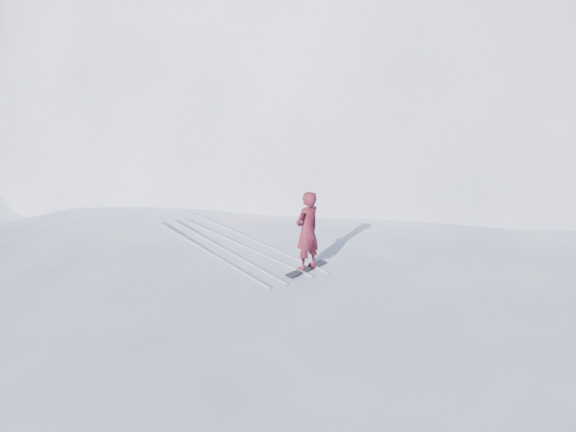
% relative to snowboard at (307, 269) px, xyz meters
% --- Properties ---
extents(ground, '(400.00, 400.00, 0.00)m').
position_rel_snowboard_xyz_m(ground, '(0.32, -2.29, -2.41)').
color(ground, white).
rests_on(ground, ground).
extents(near_ridge, '(36.00, 28.00, 4.80)m').
position_rel_snowboard_xyz_m(near_ridge, '(1.32, 0.71, -2.41)').
color(near_ridge, white).
rests_on(near_ridge, ground).
extents(summit_peak, '(60.00, 56.00, 56.00)m').
position_rel_snowboard_xyz_m(summit_peak, '(22.32, 23.71, -2.41)').
color(summit_peak, white).
rests_on(summit_peak, ground).
extents(peak_shoulder, '(28.00, 24.00, 18.00)m').
position_rel_snowboard_xyz_m(peak_shoulder, '(10.32, 17.71, -2.41)').
color(peak_shoulder, white).
rests_on(peak_shoulder, ground).
extents(wind_bumps, '(16.00, 14.40, 1.00)m').
position_rel_snowboard_xyz_m(wind_bumps, '(-0.24, -0.17, -2.41)').
color(wind_bumps, white).
rests_on(wind_bumps, ground).
extents(snowboard, '(1.31, 0.59, 0.02)m').
position_rel_snowboard_xyz_m(snowboard, '(0.00, 0.00, 0.00)').
color(snowboard, black).
rests_on(snowboard, near_ridge).
extents(snowboarder, '(0.84, 0.67, 2.01)m').
position_rel_snowboard_xyz_m(snowboarder, '(0.00, 0.00, 1.02)').
color(snowboarder, maroon).
rests_on(snowboarder, snowboard).
extents(board_tracks, '(2.88, 5.89, 0.04)m').
position_rel_snowboard_xyz_m(board_tracks, '(-1.14, 2.44, 0.01)').
color(board_tracks, silver).
rests_on(board_tracks, ground).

